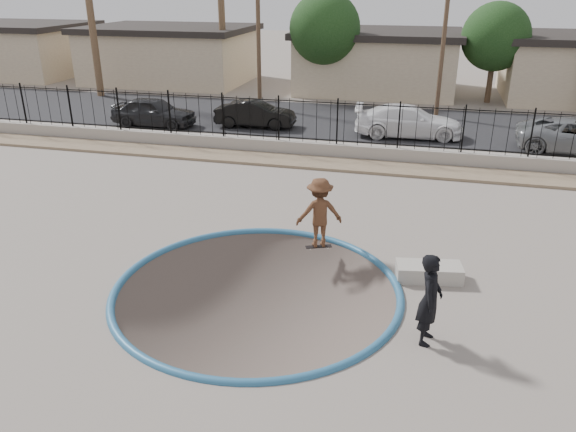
% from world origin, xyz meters
% --- Properties ---
extents(ground, '(120.00, 120.00, 2.20)m').
position_xyz_m(ground, '(0.00, 12.00, -1.10)').
color(ground, slate).
rests_on(ground, ground).
extents(bowl_pit, '(6.84, 6.84, 1.80)m').
position_xyz_m(bowl_pit, '(0.00, -1.00, 0.00)').
color(bowl_pit, '#4A3F39').
rests_on(bowl_pit, ground).
extents(coping_ring, '(7.04, 7.04, 0.20)m').
position_xyz_m(coping_ring, '(0.00, -1.00, 0.00)').
color(coping_ring, '#296087').
rests_on(coping_ring, ground).
extents(rock_strip, '(42.00, 1.60, 0.11)m').
position_xyz_m(rock_strip, '(0.00, 9.20, 0.06)').
color(rock_strip, '#8E785D').
rests_on(rock_strip, ground).
extents(retaining_wall, '(42.00, 0.45, 0.60)m').
position_xyz_m(retaining_wall, '(0.00, 10.30, 0.30)').
color(retaining_wall, gray).
rests_on(retaining_wall, ground).
extents(fence, '(40.00, 0.04, 1.80)m').
position_xyz_m(fence, '(0.00, 10.30, 1.50)').
color(fence, black).
rests_on(fence, retaining_wall).
extents(street, '(90.00, 8.00, 0.04)m').
position_xyz_m(street, '(0.00, 17.00, 0.02)').
color(street, black).
rests_on(street, ground).
extents(house_west_far, '(10.60, 8.60, 3.90)m').
position_xyz_m(house_west_far, '(-28.00, 26.50, 1.97)').
color(house_west_far, tan).
rests_on(house_west_far, ground).
extents(house_west, '(11.60, 8.60, 3.90)m').
position_xyz_m(house_west, '(-15.00, 26.50, 1.97)').
color(house_west, tan).
rests_on(house_west, ground).
extents(house_center, '(10.60, 8.60, 3.90)m').
position_xyz_m(house_center, '(0.00, 26.50, 1.97)').
color(house_center, tan).
rests_on(house_center, ground).
extents(utility_pole_left, '(1.70, 0.24, 9.00)m').
position_xyz_m(utility_pole_left, '(-6.00, 19.00, 4.70)').
color(utility_pole_left, '#473323').
rests_on(utility_pole_left, ground).
extents(utility_pole_mid, '(1.70, 0.24, 9.50)m').
position_xyz_m(utility_pole_mid, '(4.00, 19.00, 4.96)').
color(utility_pole_mid, '#473323').
rests_on(utility_pole_mid, ground).
extents(street_tree_left, '(4.32, 4.32, 6.36)m').
position_xyz_m(street_tree_left, '(-3.00, 23.00, 4.19)').
color(street_tree_left, '#473323').
rests_on(street_tree_left, ground).
extents(street_tree_mid, '(3.96, 3.96, 5.83)m').
position_xyz_m(street_tree_mid, '(7.00, 24.00, 3.84)').
color(street_tree_mid, '#473323').
rests_on(street_tree_mid, ground).
extents(skater, '(1.45, 1.15, 1.96)m').
position_xyz_m(skater, '(0.99, 1.60, 0.98)').
color(skater, brown).
rests_on(skater, ground).
extents(skateboard, '(0.74, 0.44, 0.06)m').
position_xyz_m(skateboard, '(0.99, 1.60, 0.05)').
color(skateboard, black).
rests_on(skateboard, ground).
extents(videographer, '(0.55, 0.77, 1.98)m').
position_xyz_m(videographer, '(4.00, -2.12, 0.99)').
color(videographer, black).
rests_on(videographer, ground).
extents(concrete_ledge, '(1.70, 0.97, 0.40)m').
position_xyz_m(concrete_ledge, '(4.00, 0.56, 0.20)').
color(concrete_ledge, '#A69F93').
rests_on(concrete_ledge, ground).
extents(car_a, '(4.29, 1.80, 1.45)m').
position_xyz_m(car_a, '(-9.90, 13.40, 0.76)').
color(car_a, black).
rests_on(car_a, street).
extents(car_b, '(4.06, 1.60, 1.32)m').
position_xyz_m(car_b, '(-4.85, 14.47, 0.69)').
color(car_b, black).
rests_on(car_b, street).
extents(car_c, '(5.19, 2.45, 1.46)m').
position_xyz_m(car_c, '(2.73, 14.44, 0.77)').
color(car_c, white).
rests_on(car_c, street).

